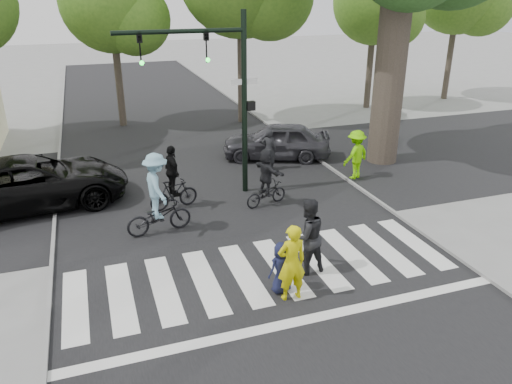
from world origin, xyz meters
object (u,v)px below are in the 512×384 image
at_px(pedestrian_woman, 292,263).
at_px(cyclist_left, 158,199).
at_px(pedestrian_child, 281,268).
at_px(pedestrian_adult, 307,236).
at_px(cyclist_mid, 173,183).
at_px(car_suv, 32,183).
at_px(car_grey, 276,141).
at_px(cyclist_right, 266,180).
at_px(traffic_signal, 219,80).

distance_m(pedestrian_woman, cyclist_left, 4.90).
relative_size(pedestrian_child, pedestrian_adult, 0.64).
xyz_separation_m(pedestrian_adult, cyclist_mid, (-2.41, 4.93, -0.13)).
height_order(car_suv, car_grey, car_suv).
bearing_deg(cyclist_left, cyclist_right, 13.21).
bearing_deg(pedestrian_woman, cyclist_mid, -76.32).
bearing_deg(cyclist_right, car_grey, 64.92).
xyz_separation_m(pedestrian_child, pedestrian_adult, (0.93, 0.62, 0.35)).
distance_m(cyclist_mid, car_grey, 6.15).
distance_m(cyclist_left, cyclist_right, 3.70).
bearing_deg(pedestrian_woman, pedestrian_adult, -131.87).
bearing_deg(cyclist_mid, pedestrian_adult, -63.92).
relative_size(cyclist_right, car_suv, 0.32).
relative_size(traffic_signal, cyclist_right, 3.13).
xyz_separation_m(cyclist_left, car_grey, (5.66, 5.24, -0.29)).
height_order(pedestrian_child, car_suv, car_suv).
bearing_deg(cyclist_right, pedestrian_child, -106.16).
height_order(cyclist_left, car_suv, cyclist_left).
xyz_separation_m(pedestrian_adult, cyclist_right, (0.47, 4.20, -0.13)).
xyz_separation_m(pedestrian_woman, cyclist_mid, (-1.60, 5.89, -0.07)).
bearing_deg(cyclist_right, car_suv, 162.01).
relative_size(pedestrian_child, cyclist_right, 0.66).
bearing_deg(pedestrian_adult, pedestrian_child, 26.60).
relative_size(pedestrian_woman, cyclist_mid, 0.89).
relative_size(pedestrian_woman, cyclist_left, 0.77).
xyz_separation_m(pedestrian_woman, pedestrian_adult, (0.81, 0.96, 0.06)).
xyz_separation_m(cyclist_right, car_grey, (2.06, 4.39, -0.11)).
distance_m(pedestrian_child, pedestrian_adult, 1.17).
height_order(cyclist_mid, cyclist_right, cyclist_mid).
bearing_deg(cyclist_left, cyclist_mid, 65.65).
distance_m(pedestrian_child, cyclist_right, 5.02).
height_order(pedestrian_adult, car_grey, pedestrian_adult).
relative_size(pedestrian_adult, cyclist_mid, 0.94).
bearing_deg(pedestrian_child, car_grey, -124.71).
bearing_deg(cyclist_right, traffic_signal, 129.46).
bearing_deg(pedestrian_child, traffic_signal, -106.66).
relative_size(traffic_signal, cyclist_left, 2.50).
relative_size(pedestrian_child, car_grey, 0.29).
distance_m(traffic_signal, cyclist_right, 3.52).
height_order(pedestrian_woman, cyclist_mid, cyclist_mid).
bearing_deg(traffic_signal, cyclist_mid, -160.17).
xyz_separation_m(traffic_signal, pedestrian_child, (-0.27, -6.19, -3.27)).
distance_m(cyclist_left, car_grey, 7.72).
xyz_separation_m(traffic_signal, car_grey, (3.18, 3.03, -3.15)).
height_order(traffic_signal, car_suv, traffic_signal).
relative_size(pedestrian_woman, pedestrian_child, 1.47).
relative_size(pedestrian_adult, car_grey, 0.45).
relative_size(cyclist_left, car_grey, 0.55).
bearing_deg(car_suv, pedestrian_child, -148.49).
height_order(pedestrian_woman, pedestrian_child, pedestrian_woman).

